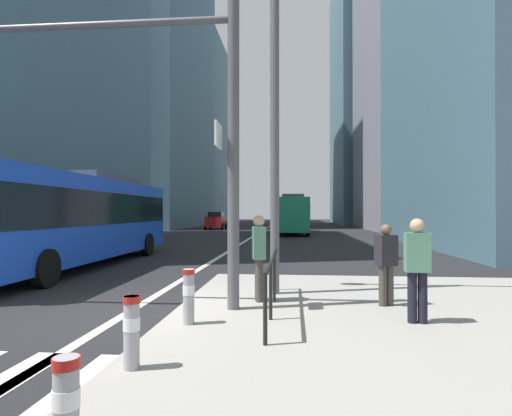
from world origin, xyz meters
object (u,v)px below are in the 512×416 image
(car_oncoming_mid, at_px, (216,220))
(bollard_left, at_px, (132,328))
(bollard_right, at_px, (189,293))
(pedestrian_walking, at_px, (386,261))
(city_bus_red_receding, at_px, (292,213))
(car_receding_near, at_px, (292,218))
(pedestrian_waiting, at_px, (417,265))
(sedan_white_oncoming, at_px, (9,238))
(bollard_front, at_px, (66,404))
(city_bus_red_distant, at_px, (291,213))
(city_bus_blue_oncoming, at_px, (77,215))
(traffic_signal_gantry, at_px, (111,97))
(pedestrian_far, at_px, (259,253))
(street_lamp_post, at_px, (275,62))

(car_oncoming_mid, distance_m, bollard_left, 40.97)
(bollard_right, height_order, pedestrian_walking, pedestrian_walking)
(city_bus_red_receding, bearing_deg, pedestrian_walking, -86.24)
(car_receding_near, xyz_separation_m, pedestrian_waiting, (2.26, -58.66, 0.10))
(sedan_white_oncoming, height_order, pedestrian_waiting, sedan_white_oncoming)
(sedan_white_oncoming, relative_size, bollard_front, 5.61)
(city_bus_red_distant, height_order, car_oncoming_mid, city_bus_red_distant)
(city_bus_red_receding, xyz_separation_m, pedestrian_waiting, (2.12, -30.08, -0.75))
(sedan_white_oncoming, distance_m, bollard_right, 11.88)
(bollard_right, relative_size, pedestrian_walking, 0.56)
(city_bus_red_receding, xyz_separation_m, bollard_front, (-1.49, -34.17, -1.26))
(bollard_left, bearing_deg, car_receding_near, 88.50)
(bollard_front, distance_m, bollard_right, 3.69)
(city_bus_blue_oncoming, height_order, city_bus_red_distant, same)
(traffic_signal_gantry, distance_m, bollard_left, 4.90)
(city_bus_red_receding, xyz_separation_m, bollard_left, (-1.73, -32.39, -1.22))
(traffic_signal_gantry, relative_size, pedestrian_far, 4.02)
(city_bus_red_distant, height_order, pedestrian_walking, city_bus_red_distant)
(car_receding_near, bearing_deg, traffic_signal_gantry, -93.18)
(city_bus_red_distant, relative_size, pedestrian_waiting, 6.39)
(sedan_white_oncoming, relative_size, pedestrian_far, 2.48)
(street_lamp_post, height_order, pedestrian_walking, street_lamp_post)
(pedestrian_waiting, bearing_deg, bollard_left, -149.05)
(city_bus_blue_oncoming, xyz_separation_m, car_receding_near, (7.36, 51.62, -0.85))
(city_bus_red_distant, bearing_deg, city_bus_red_receding, -89.24)
(city_bus_red_distant, height_order, traffic_signal_gantry, traffic_signal_gantry)
(bollard_left, distance_m, pedestrian_walking, 5.08)
(city_bus_blue_oncoming, distance_m, bollard_front, 12.70)
(traffic_signal_gantry, height_order, bollard_left, traffic_signal_gantry)
(sedan_white_oncoming, xyz_separation_m, pedestrian_waiting, (12.53, -7.52, 0.10))
(street_lamp_post, bearing_deg, traffic_signal_gantry, -153.53)
(car_receding_near, xyz_separation_m, bollard_right, (-1.42, -59.06, -0.35))
(car_oncoming_mid, relative_size, pedestrian_walking, 2.66)
(street_lamp_post, distance_m, pedestrian_waiting, 5.31)
(traffic_signal_gantry, bearing_deg, pedestrian_far, 14.72)
(city_bus_blue_oncoming, bearing_deg, city_bus_red_receding, 71.99)
(bollard_left, distance_m, pedestrian_waiting, 4.52)
(car_oncoming_mid, height_order, pedestrian_walking, car_oncoming_mid)
(pedestrian_waiting, bearing_deg, city_bus_red_receding, 94.04)
(car_receding_near, xyz_separation_m, traffic_signal_gantry, (-3.22, -57.99, 3.16))
(city_bus_blue_oncoming, distance_m, pedestrian_far, 8.95)
(car_receding_near, xyz_separation_m, bollard_left, (-1.60, -60.97, -0.37))
(pedestrian_walking, bearing_deg, bollard_left, -135.78)
(street_lamp_post, bearing_deg, car_oncoming_mid, 102.76)
(bollard_front, xyz_separation_m, pedestrian_walking, (3.39, 5.31, 0.43))
(car_oncoming_mid, relative_size, street_lamp_post, 0.52)
(city_bus_red_receding, height_order, bollard_right, city_bus_red_receding)
(car_receding_near, xyz_separation_m, bollard_front, (-1.36, -62.75, -0.41))
(traffic_signal_gantry, relative_size, bollard_left, 8.37)
(city_bus_red_receding, height_order, car_receding_near, city_bus_red_receding)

